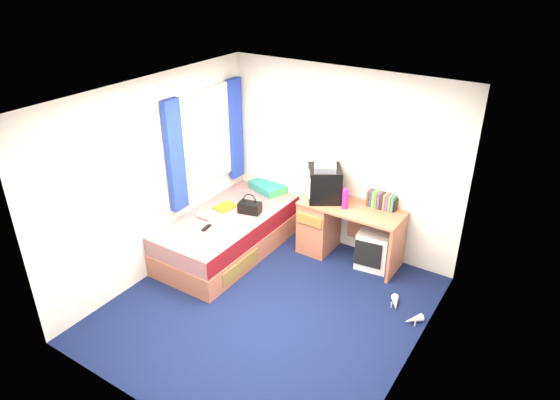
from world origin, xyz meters
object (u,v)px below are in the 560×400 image
Objects in this scene: picture_frame at (396,205)px; handbag at (250,207)px; storage_cube at (374,248)px; white_heels at (404,311)px; magazine at (225,207)px; water_bottle at (205,217)px; remote_control at (206,228)px; desk at (331,225)px; pink_water_bottle at (345,199)px; colour_swatch_fan at (202,237)px; towel at (231,229)px; aerosol_can at (344,199)px; crt_tv at (324,183)px; bed at (228,234)px; vcr at (325,165)px; pillow at (268,187)px.

handbag is (-1.70, -0.70, -0.20)m from picture_frame.
storage_cube is 0.62m from picture_frame.
handbag is 2.31m from white_heels.
handbag is 0.69× the size of white_heels.
magazine is (-0.37, -0.06, -0.07)m from handbag.
remote_control is (0.17, -0.17, -0.03)m from water_bottle.
desk reaches higher than remote_control.
white_heels is at bearing -29.57° from pink_water_bottle.
white_heels is at bearing 14.81° from colour_swatch_fan.
towel is 0.67× the size of white_heels.
aerosol_can is 1.02× the size of remote_control.
crt_tv reaches higher than towel.
crt_tv is 0.37m from pink_water_bottle.
crt_tv is (-0.75, -0.01, 0.72)m from storage_cube.
bed is at bearing -144.80° from handbag.
towel reaches higher than bed.
remote_control is (-1.76, -1.14, 0.30)m from storage_cube.
colour_swatch_fan is (-0.11, -0.81, -0.07)m from handbag.
aerosol_can is at bearing 175.99° from storage_cube.
picture_frame is at bearing 74.91° from vcr.
remote_control is (-0.32, -0.07, -0.04)m from towel.
magazine reaches higher than bed.
pink_water_bottle is at bearing 44.23° from colour_swatch_fan.
vcr is (-0.74, -0.00, 0.97)m from storage_cube.
pillow is 1.32× the size of vcr.
bed is 7.14× the size of magazine.
storage_cube is at bearing 24.13° from remote_control.
magazine is at bearing -162.39° from pink_water_bottle.
pillow is at bearing 75.81° from magazine.
handbag is (-0.81, -0.51, -0.34)m from crt_tv.
water_bottle is at bearing -129.27° from bed.
crt_tv is at bearing 176.32° from aerosol_can.
crt_tv is 4.13× the size of picture_frame.
aerosol_can reaches higher than handbag.
white_heels is at bearing -28.42° from desk.
storage_cube is 1.22m from vcr.
vcr is at bearing -171.69° from picture_frame.
colour_swatch_fan is at bearing -131.48° from towel.
colour_swatch_fan is at bearing -128.65° from desk.
picture_frame is 0.86× the size of aerosol_can.
water_bottle is at bearing -144.26° from handbag.
pink_water_bottle is (0.21, -0.09, 0.46)m from desk.
vcr is (-0.13, 0.00, 0.81)m from desk.
picture_frame is at bearing 38.41° from towel.
storage_cube is 1.57× the size of handbag.
pink_water_bottle is 0.86× the size of magazine.
magazine is 1.75× the size of remote_control.
desk is 2.84× the size of white_heels.
aerosol_can is at bearing 47.04° from colour_swatch_fan.
desk is at bearing 60.91° from vcr.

